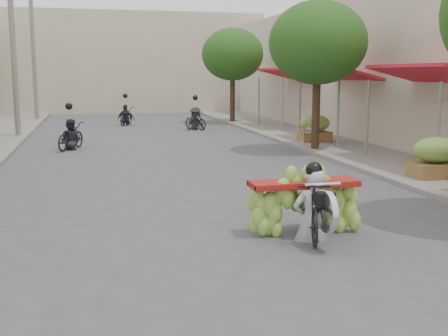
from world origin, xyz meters
TOP-DOWN VIEW (x-y plane):
  - sidewalk_right at (7.00, 15.00)m, footprint 4.00×60.00m
  - far_building at (0.00, 38.00)m, footprint 20.00×6.00m
  - utility_pole_far at (-5.40, 21.00)m, footprint 0.60×0.24m
  - utility_pole_back at (-5.40, 30.00)m, footprint 0.60×0.24m
  - street_tree_mid at (5.40, 14.00)m, footprint 3.40×3.40m
  - street_tree_far at (5.40, 26.00)m, footprint 3.40×3.40m
  - produce_crate_mid at (6.20, 8.00)m, footprint 1.20×0.88m
  - produce_crate_far at (6.20, 16.00)m, footprint 1.20×0.88m
  - banana_motorbike at (1.20, 4.14)m, footprint 2.20×1.91m
  - pedestrian at (5.95, 15.85)m, footprint 0.90×0.58m
  - bg_motorbike_a at (-3.08, 16.56)m, footprint 1.33×1.85m
  - bg_motorbike_b at (2.69, 22.71)m, footprint 1.19×1.55m
  - bg_motorbike_c at (-0.50, 25.99)m, footprint 1.21×1.82m

SIDE VIEW (x-z plane):
  - sidewalk_right at x=7.00m, z-range 0.00..0.12m
  - produce_crate_mid at x=6.20m, z-range 0.13..1.29m
  - produce_crate_far at x=6.20m, z-range 0.13..1.29m
  - bg_motorbike_a at x=-3.08m, z-range -0.25..1.70m
  - banana_motorbike at x=1.20m, z-range -0.38..1.86m
  - bg_motorbike_c at x=-0.50m, z-range -0.19..1.76m
  - bg_motorbike_b at x=2.69m, z-range -0.10..1.85m
  - pedestrian at x=5.95m, z-range 0.12..1.86m
  - far_building at x=0.00m, z-range 0.00..7.00m
  - street_tree_mid at x=5.40m, z-range 1.16..6.41m
  - street_tree_far at x=5.40m, z-range 1.16..6.41m
  - utility_pole_far at x=-5.40m, z-range 0.03..8.03m
  - utility_pole_back at x=-5.40m, z-range 0.03..8.03m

